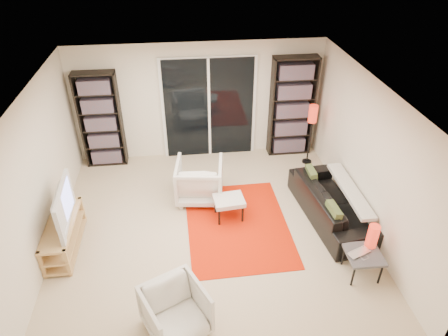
{
  "coord_description": "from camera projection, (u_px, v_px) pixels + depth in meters",
  "views": [
    {
      "loc": [
        -0.38,
        -4.99,
        4.48
      ],
      "look_at": [
        0.25,
        0.3,
        1.0
      ],
      "focal_mm": 32.0,
      "sensor_mm": 36.0,
      "label": 1
    }
  ],
  "objects": [
    {
      "name": "armchair_front",
      "position": [
        176.0,
        311.0,
        4.89
      ],
      "size": [
        0.96,
        0.97,
        0.67
      ],
      "primitive_type": "imported",
      "rotation": [
        0.0,
        0.0,
        0.44
      ],
      "color": "silver",
      "rests_on": "floor"
    },
    {
      "name": "wall_back",
      "position": [
        199.0,
        102.0,
        8.06
      ],
      "size": [
        5.0,
        0.02,
        2.4
      ],
      "primitive_type": "cube",
      "color": "silver",
      "rests_on": "ground"
    },
    {
      "name": "ottoman",
      "position": [
        229.0,
        201.0,
        6.71
      ],
      "size": [
        0.54,
        0.46,
        0.4
      ],
      "color": "silver",
      "rests_on": "floor"
    },
    {
      "name": "armchair_back",
      "position": [
        199.0,
        180.0,
        7.16
      ],
      "size": [
        0.92,
        0.94,
        0.76
      ],
      "primitive_type": "imported",
      "rotation": [
        0.0,
        0.0,
        3.01
      ],
      "color": "silver",
      "rests_on": "floor"
    },
    {
      "name": "sliding_door",
      "position": [
        209.0,
        109.0,
        8.13
      ],
      "size": [
        1.92,
        0.08,
        2.16
      ],
      "color": "white",
      "rests_on": "ground"
    },
    {
      "name": "tv",
      "position": [
        57.0,
        207.0,
        5.84
      ],
      "size": [
        0.2,
        1.08,
        0.62
      ],
      "primitive_type": "imported",
      "rotation": [
        0.0,
        0.0,
        1.63
      ],
      "color": "black",
      "rests_on": "tv_stand"
    },
    {
      "name": "sofa",
      "position": [
        332.0,
        204.0,
        6.73
      ],
      "size": [
        1.01,
        2.09,
        0.59
      ],
      "primitive_type": "imported",
      "rotation": [
        0.0,
        0.0,
        1.68
      ],
      "color": "black",
      "rests_on": "floor"
    },
    {
      "name": "side_table",
      "position": [
        364.0,
        256.0,
        5.64
      ],
      "size": [
        0.51,
        0.51,
        0.4
      ],
      "color": "#45454A",
      "rests_on": "floor"
    },
    {
      "name": "floor",
      "position": [
        211.0,
        229.0,
        6.64
      ],
      "size": [
        5.0,
        5.0,
        0.0
      ],
      "primitive_type": "plane",
      "color": "beige",
      "rests_on": "ground"
    },
    {
      "name": "tv_stand",
      "position": [
        64.0,
        235.0,
        6.14
      ],
      "size": [
        0.41,
        1.28,
        0.5
      ],
      "color": "tan",
      "rests_on": "floor"
    },
    {
      "name": "table_lamp",
      "position": [
        373.0,
        236.0,
        5.65
      ],
      "size": [
        0.16,
        0.16,
        0.36
      ],
      "primitive_type": "cylinder",
      "color": "red",
      "rests_on": "side_table"
    },
    {
      "name": "wall_left",
      "position": [
        37.0,
        180.0,
        5.73
      ],
      "size": [
        0.02,
        5.0,
        2.4
      ],
      "primitive_type": "cube",
      "color": "silver",
      "rests_on": "ground"
    },
    {
      "name": "floor_lamp",
      "position": [
        312.0,
        120.0,
        7.86
      ],
      "size": [
        0.19,
        0.19,
        1.29
      ],
      "color": "black",
      "rests_on": "floor"
    },
    {
      "name": "wall_right",
      "position": [
        369.0,
        158.0,
        6.23
      ],
      "size": [
        0.02,
        5.0,
        2.4
      ],
      "primitive_type": "cube",
      "color": "silver",
      "rests_on": "ground"
    },
    {
      "name": "ceiling",
      "position": [
        208.0,
        94.0,
        5.32
      ],
      "size": [
        5.0,
        5.0,
        0.02
      ],
      "primitive_type": "cube",
      "color": "white",
      "rests_on": "wall_back"
    },
    {
      "name": "laptop",
      "position": [
        361.0,
        255.0,
        5.57
      ],
      "size": [
        0.39,
        0.32,
        0.03
      ],
      "primitive_type": "imported",
      "rotation": [
        0.0,
        0.0,
        0.38
      ],
      "color": "silver",
      "rests_on": "side_table"
    },
    {
      "name": "rug",
      "position": [
        237.0,
        225.0,
        6.72
      ],
      "size": [
        1.7,
        2.27,
        0.01
      ],
      "primitive_type": "cube",
      "rotation": [
        0.0,
        0.0,
        0.02
      ],
      "color": "red",
      "rests_on": "floor"
    },
    {
      "name": "bookshelf_left",
      "position": [
        101.0,
        120.0,
        7.85
      ],
      "size": [
        0.8,
        0.3,
        1.95
      ],
      "color": "black",
      "rests_on": "ground"
    },
    {
      "name": "wall_front",
      "position": [
        232.0,
        308.0,
        3.9
      ],
      "size": [
        5.0,
        0.02,
        2.4
      ],
      "primitive_type": "cube",
      "color": "silver",
      "rests_on": "ground"
    },
    {
      "name": "bookshelf_right",
      "position": [
        292.0,
        107.0,
        8.19
      ],
      "size": [
        0.9,
        0.3,
        2.1
      ],
      "color": "black",
      "rests_on": "ground"
    }
  ]
}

